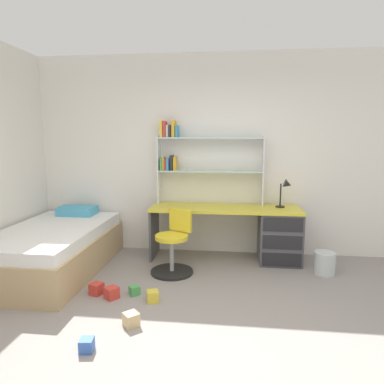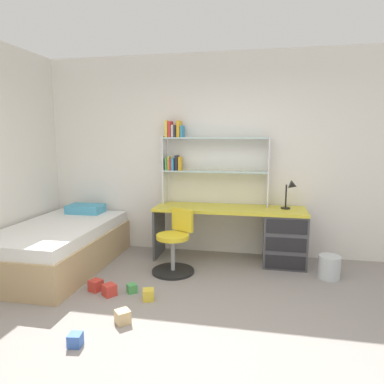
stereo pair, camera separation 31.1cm
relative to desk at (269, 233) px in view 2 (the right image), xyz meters
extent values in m
cube|color=gray|center=(-0.65, -2.08, -0.41)|extent=(6.12, 5.78, 0.02)
cube|color=white|center=(-0.65, 0.34, 0.99)|extent=(6.12, 0.06, 2.78)
cube|color=gold|center=(-0.53, 0.00, 0.30)|extent=(1.98, 0.58, 0.04)
cube|color=#4C4C51|center=(0.20, 0.00, -0.06)|extent=(0.54, 0.55, 0.68)
cube|color=#4C4C51|center=(-1.50, 0.00, -0.06)|extent=(0.03, 0.52, 0.68)
cube|color=black|center=(0.20, -0.28, -0.29)|extent=(0.49, 0.01, 0.17)
cube|color=black|center=(0.20, -0.28, -0.06)|extent=(0.49, 0.01, 0.17)
cube|color=black|center=(0.20, -0.28, 0.16)|extent=(0.49, 0.01, 0.17)
cube|color=silver|center=(-1.46, 0.17, 0.79)|extent=(0.02, 0.22, 0.94)
cube|color=silver|center=(-0.03, 0.17, 0.79)|extent=(0.02, 0.22, 0.94)
cube|color=silver|center=(-0.75, 0.17, 0.78)|extent=(1.40, 0.22, 0.02)
cube|color=silver|center=(-0.75, 0.17, 1.23)|extent=(1.40, 0.22, 0.02)
cube|color=#4CA559|center=(-1.42, 0.17, 0.87)|extent=(0.02, 0.19, 0.17)
cube|color=yellow|center=(-1.39, 0.17, 0.88)|extent=(0.02, 0.14, 0.19)
cube|color=red|center=(-1.36, 0.17, 0.87)|extent=(0.03, 0.17, 0.16)
cube|color=#338CBF|center=(-1.32, 0.17, 0.87)|extent=(0.03, 0.19, 0.16)
cube|color=#26262D|center=(-1.28, 0.17, 0.89)|extent=(0.04, 0.15, 0.20)
cube|color=gold|center=(-1.23, 0.17, 0.88)|extent=(0.04, 0.12, 0.18)
cube|color=yellow|center=(-1.41, 0.17, 1.35)|extent=(0.03, 0.17, 0.23)
cube|color=red|center=(-1.37, 0.17, 1.35)|extent=(0.04, 0.17, 0.22)
cube|color=beige|center=(-1.32, 0.17, 1.32)|extent=(0.03, 0.17, 0.17)
cube|color=#26262D|center=(-1.29, 0.17, 1.32)|extent=(0.03, 0.19, 0.16)
cube|color=gold|center=(-1.24, 0.17, 1.35)|extent=(0.04, 0.17, 0.22)
cube|color=#338CBF|center=(-1.20, 0.17, 1.32)|extent=(0.03, 0.18, 0.16)
cylinder|color=black|center=(0.20, 0.08, 0.33)|extent=(0.12, 0.12, 0.02)
cylinder|color=black|center=(0.20, 0.08, 0.48)|extent=(0.02, 0.02, 0.30)
cone|color=black|center=(0.28, 0.03, 0.63)|extent=(0.12, 0.11, 0.13)
cylinder|color=black|center=(-1.16, -0.57, -0.39)|extent=(0.52, 0.52, 0.03)
cylinder|color=#A5A8AD|center=(-1.16, -0.57, -0.19)|extent=(0.05, 0.05, 0.43)
cylinder|color=yellow|center=(-1.16, -0.57, 0.05)|extent=(0.40, 0.40, 0.05)
cube|color=yellow|center=(-1.07, -0.41, 0.22)|extent=(0.30, 0.19, 0.28)
cube|color=tan|center=(-2.62, -0.68, -0.20)|extent=(1.14, 1.95, 0.41)
cube|color=white|center=(-2.62, -0.68, 0.08)|extent=(1.08, 1.89, 0.14)
cube|color=#4CA5CC|center=(-2.62, 0.04, 0.21)|extent=(0.50, 0.32, 0.12)
cylinder|color=silver|center=(0.69, -0.39, -0.27)|extent=(0.25, 0.25, 0.27)
cube|color=red|center=(-1.65, -1.32, -0.34)|extent=(0.17, 0.17, 0.12)
cube|color=#3860B7|center=(-1.54, -2.20, -0.35)|extent=(0.12, 0.12, 0.10)
cube|color=tan|center=(-1.30, -1.81, -0.34)|extent=(0.17, 0.17, 0.12)
cube|color=gold|center=(-1.22, -1.34, -0.35)|extent=(0.14, 0.14, 0.11)
cube|color=#479E51|center=(-1.45, -1.21, -0.36)|extent=(0.13, 0.13, 0.09)
cube|color=red|center=(-1.85, -1.24, -0.34)|extent=(0.15, 0.15, 0.12)
camera|label=1|loc=(-0.45, -4.54, 1.23)|focal=32.26mm
camera|label=2|loc=(-0.14, -4.49, 1.23)|focal=32.26mm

